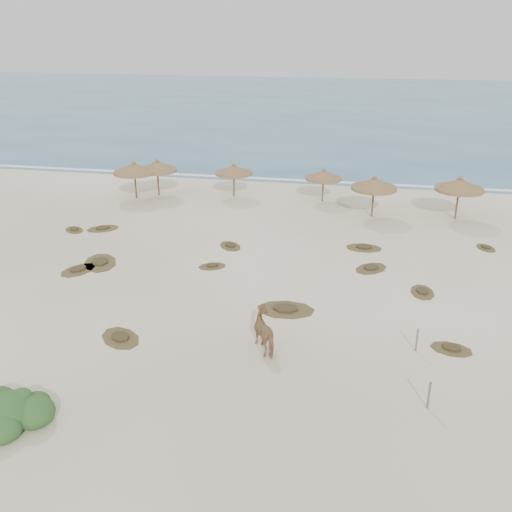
% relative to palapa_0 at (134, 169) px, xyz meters
% --- Properties ---
extents(ground, '(160.00, 160.00, 0.00)m').
position_rel_palapa_0_xyz_m(ground, '(13.25, -18.14, -2.37)').
color(ground, '#F6E8CA').
rests_on(ground, ground).
extents(ocean, '(200.00, 100.00, 0.01)m').
position_rel_palapa_0_xyz_m(ocean, '(13.25, 56.86, -2.37)').
color(ocean, '#285A7A').
rests_on(ocean, ground).
extents(foam_line, '(70.00, 0.60, 0.01)m').
position_rel_palapa_0_xyz_m(foam_line, '(13.25, 7.86, -2.37)').
color(foam_line, white).
rests_on(foam_line, ground).
extents(palapa_0, '(3.86, 3.86, 3.05)m').
position_rel_palapa_0_xyz_m(palapa_0, '(0.00, 0.00, 0.00)').
color(palapa_0, brown).
rests_on(palapa_0, ground).
extents(palapa_1, '(4.08, 4.08, 3.00)m').
position_rel_palapa_0_xyz_m(palapa_1, '(1.41, 1.22, -0.04)').
color(palapa_1, brown).
rests_on(palapa_1, ground).
extents(palapa_2, '(3.81, 3.81, 2.75)m').
position_rel_palapa_0_xyz_m(palapa_2, '(7.41, 2.04, -0.24)').
color(palapa_2, brown).
rests_on(palapa_2, ground).
extents(palapa_3, '(3.10, 3.10, 2.65)m').
position_rel_palapa_0_xyz_m(palapa_3, '(14.43, 2.02, -0.31)').
color(palapa_3, brown).
rests_on(palapa_3, ground).
extents(palapa_4, '(4.27, 4.27, 3.06)m').
position_rel_palapa_0_xyz_m(palapa_4, '(18.20, -1.02, 0.00)').
color(palapa_4, brown).
rests_on(palapa_4, ground).
extents(palapa_5, '(4.40, 4.40, 3.14)m').
position_rel_palapa_0_xyz_m(palapa_5, '(23.99, -0.45, 0.07)').
color(palapa_5, brown).
rests_on(palapa_5, ground).
extents(horse, '(1.90, 2.19, 1.71)m').
position_rel_palapa_0_xyz_m(horse, '(13.92, -20.00, -1.52)').
color(horse, '#9D7A47').
rests_on(horse, ground).
extents(fence_post_near, '(0.10, 0.10, 1.12)m').
position_rel_palapa_0_xyz_m(fence_post_near, '(20.29, -22.87, -1.81)').
color(fence_post_near, '#716855').
rests_on(fence_post_near, ground).
extents(fence_post_far, '(0.10, 0.10, 1.07)m').
position_rel_palapa_0_xyz_m(fence_post_far, '(20.13, -18.97, -1.84)').
color(fence_post_far, '#716855').
rests_on(fence_post_far, ground).
extents(bush, '(3.01, 2.65, 1.35)m').
position_rel_palapa_0_xyz_m(bush, '(6.02, -26.45, -1.93)').
color(bush, '#335F28').
rests_on(bush, ground).
extents(scrub_0, '(2.21, 2.57, 0.16)m').
position_rel_palapa_0_xyz_m(scrub_0, '(2.14, -13.90, -2.32)').
color(scrub_0, brown).
rests_on(scrub_0, ground).
extents(scrub_1, '(2.83, 3.31, 0.16)m').
position_rel_palapa_0_xyz_m(scrub_1, '(2.88, -12.69, -2.32)').
color(scrub_1, brown).
rests_on(scrub_1, ground).
extents(scrub_2, '(1.86, 1.62, 0.16)m').
position_rel_palapa_0_xyz_m(scrub_2, '(9.36, -11.96, -2.32)').
color(scrub_2, brown).
rests_on(scrub_2, ground).
extents(scrub_3, '(2.40, 2.45, 0.16)m').
position_rel_palapa_0_xyz_m(scrub_3, '(18.22, -10.56, -2.32)').
color(scrub_3, brown).
rests_on(scrub_3, ground).
extents(scrub_4, '(1.30, 1.89, 0.16)m').
position_rel_palapa_0_xyz_m(scrub_4, '(20.83, -13.15, -2.32)').
color(scrub_4, brown).
rests_on(scrub_4, ground).
extents(scrub_6, '(2.51, 2.28, 0.16)m').
position_rel_palapa_0_xyz_m(scrub_6, '(0.50, -7.21, -2.32)').
color(scrub_6, brown).
rests_on(scrub_6, ground).
extents(scrub_7, '(2.20, 1.44, 0.16)m').
position_rel_palapa_0_xyz_m(scrub_7, '(17.77, -7.43, -2.32)').
color(scrub_7, brown).
rests_on(scrub_7, ground).
extents(scrub_8, '(1.90, 1.86, 0.16)m').
position_rel_palapa_0_xyz_m(scrub_8, '(-1.27, -7.80, -2.32)').
color(scrub_8, brown).
rests_on(scrub_8, ground).
extents(scrub_9, '(2.92, 1.99, 0.16)m').
position_rel_palapa_0_xyz_m(scrub_9, '(14.19, -16.36, -2.32)').
color(scrub_9, brown).
rests_on(scrub_9, ground).
extents(scrub_10, '(1.46, 1.72, 0.16)m').
position_rel_palapa_0_xyz_m(scrub_10, '(25.13, -6.04, -2.32)').
color(scrub_10, brown).
rests_on(scrub_10, ground).
extents(scrub_11, '(2.62, 2.52, 0.16)m').
position_rel_palapa_0_xyz_m(scrub_11, '(7.45, -20.39, -2.32)').
color(scrub_11, brown).
rests_on(scrub_11, ground).
extents(scrub_12, '(1.96, 1.50, 0.16)m').
position_rel_palapa_0_xyz_m(scrub_12, '(21.62, -18.59, -2.32)').
color(scrub_12, brown).
rests_on(scrub_12, ground).
extents(scrub_13, '(2.01, 2.12, 0.16)m').
position_rel_palapa_0_xyz_m(scrub_13, '(9.64, -8.70, -2.32)').
color(scrub_13, brown).
rests_on(scrub_13, ground).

